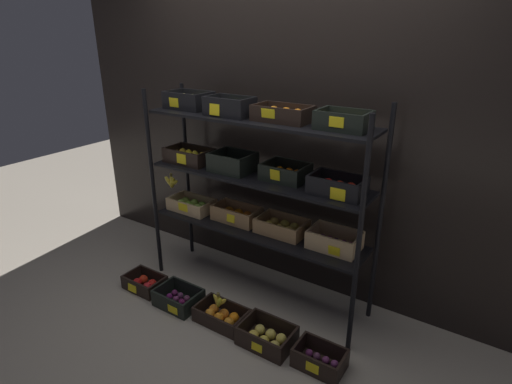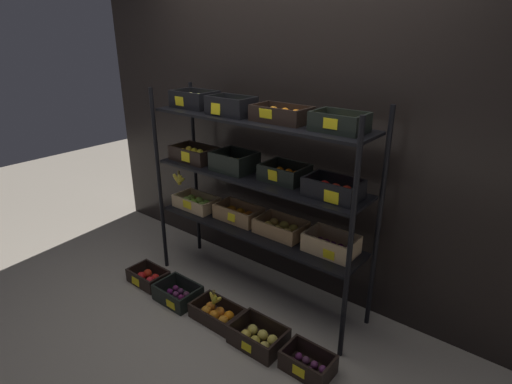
% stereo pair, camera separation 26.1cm
% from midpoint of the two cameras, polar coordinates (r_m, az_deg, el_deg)
% --- Properties ---
extents(ground_plane, '(10.00, 10.00, 0.00)m').
position_cam_midpoint_polar(ground_plane, '(3.36, 2.29, -13.66)').
color(ground_plane, gray).
extents(storefront_wall, '(4.11, 0.12, 2.58)m').
position_cam_midpoint_polar(storefront_wall, '(3.15, 7.06, 9.50)').
color(storefront_wall, black).
rests_on(storefront_wall, ground_plane).
extents(display_rack, '(1.84, 0.43, 1.55)m').
position_cam_midpoint_polar(display_rack, '(2.92, 2.34, 2.49)').
color(display_rack, black).
rests_on(display_rack, ground_plane).
extents(crate_ground_apple_red, '(0.32, 0.22, 0.11)m').
position_cam_midpoint_polar(crate_ground_apple_red, '(3.52, -12.69, -11.60)').
color(crate_ground_apple_red, black).
rests_on(crate_ground_apple_red, ground_plane).
extents(crate_ground_plum, '(0.33, 0.25, 0.13)m').
position_cam_midpoint_polar(crate_ground_plum, '(3.27, -8.52, -14.08)').
color(crate_ground_plum, black).
rests_on(crate_ground_plum, ground_plane).
extents(crate_ground_orange, '(0.37, 0.23, 0.11)m').
position_cam_midpoint_polar(crate_ground_orange, '(3.06, -2.91, -16.70)').
color(crate_ground_orange, black).
rests_on(crate_ground_orange, ground_plane).
extents(crate_ground_apple_gold, '(0.35, 0.26, 0.14)m').
position_cam_midpoint_polar(crate_ground_apple_gold, '(2.87, 3.12, -19.72)').
color(crate_ground_apple_gold, black).
rests_on(crate_ground_apple_gold, ground_plane).
extents(crate_ground_rightmost_plum, '(0.31, 0.21, 0.13)m').
position_cam_midpoint_polar(crate_ground_rightmost_plum, '(2.74, 10.18, -22.66)').
color(crate_ground_rightmost_plum, black).
rests_on(crate_ground_rightmost_plum, ground_plane).
extents(banana_bunch_loose, '(0.13, 0.05, 0.12)m').
position_cam_midpoint_polar(banana_bunch_loose, '(3.00, -3.26, -14.72)').
color(banana_bunch_loose, brown).
rests_on(banana_bunch_loose, crate_ground_orange).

